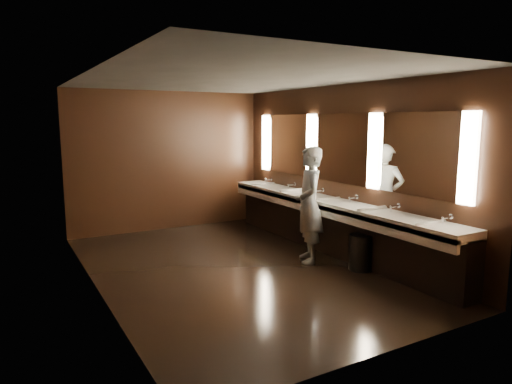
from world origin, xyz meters
TOP-DOWN VIEW (x-y plane):
  - floor at (0.00, 0.00)m, footprint 6.00×6.00m
  - ceiling at (0.00, 0.00)m, footprint 4.00×6.00m
  - wall_back at (0.00, 3.00)m, footprint 4.00×0.02m
  - wall_front at (0.00, -3.00)m, footprint 4.00×0.02m
  - wall_left at (-2.00, 0.00)m, footprint 0.02×6.00m
  - wall_right at (2.00, 0.00)m, footprint 0.02×6.00m
  - sink_counter at (1.79, 0.00)m, footprint 0.55×5.40m
  - mirror_band at (1.98, -0.00)m, footprint 0.06×5.03m
  - person at (1.16, -0.26)m, footprint 0.67×0.78m
  - trash_bin at (1.58, -1.01)m, footprint 0.42×0.42m

SIDE VIEW (x-z plane):
  - floor at x=0.00m, z-range 0.00..0.00m
  - trash_bin at x=1.58m, z-range 0.00..0.53m
  - sink_counter at x=1.79m, z-range -0.01..1.00m
  - person at x=1.16m, z-range 0.00..1.82m
  - wall_back at x=0.00m, z-range 0.00..2.80m
  - wall_front at x=0.00m, z-range 0.00..2.80m
  - wall_left at x=-2.00m, z-range 0.00..2.80m
  - wall_right at x=2.00m, z-range 0.00..2.80m
  - mirror_band at x=1.98m, z-range 1.17..2.32m
  - ceiling at x=0.00m, z-range 2.79..2.81m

